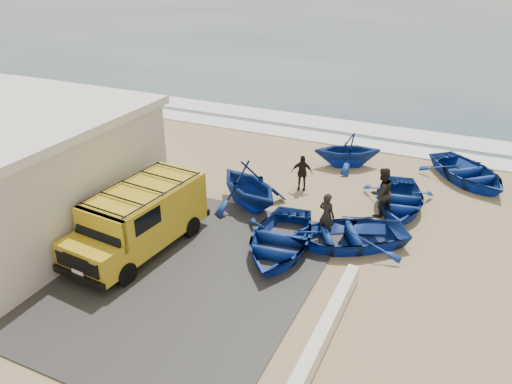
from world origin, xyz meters
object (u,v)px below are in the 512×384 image
(van, at_px, (140,217))
(fisherman_back, at_px, (302,173))
(parapet, at_px, (324,333))
(fisherman_front, at_px, (327,215))
(building, at_px, (1,173))
(fisherman_middle, at_px, (381,192))
(boat_near_left, at_px, (279,240))
(boat_mid_right, at_px, (399,199))
(boat_mid_left, at_px, (248,185))
(boat_far_right, at_px, (468,172))
(boat_near_right, at_px, (347,234))
(boat_far_left, at_px, (347,150))

(van, height_order, fisherman_back, van)
(parapet, height_order, fisherman_front, fisherman_front)
(building, relative_size, fisherman_middle, 4.72)
(parapet, relative_size, boat_near_left, 1.38)
(building, bearing_deg, van, 7.98)
(building, relative_size, boat_mid_right, 2.32)
(boat_mid_left, distance_m, boat_far_right, 10.01)
(boat_near_left, distance_m, fisherman_back, 5.01)
(van, bearing_deg, boat_near_right, 31.84)
(boat_mid_left, bearing_deg, fisherman_back, 2.76)
(boat_far_right, bearing_deg, boat_mid_right, -161.52)
(building, bearing_deg, boat_near_right, 18.44)
(boat_near_right, bearing_deg, van, -94.74)
(boat_near_right, xyz_separation_m, fisherman_middle, (0.58, 2.65, 0.56))
(boat_near_left, xyz_separation_m, fisherman_front, (1.15, 1.58, 0.42))
(boat_far_left, height_order, fisherman_front, fisherman_front)
(fisherman_middle, bearing_deg, boat_mid_right, -174.46)
(boat_near_right, relative_size, fisherman_front, 2.45)
(boat_mid_left, xyz_separation_m, fisherman_back, (1.40, 2.36, -0.16))
(building, bearing_deg, boat_mid_right, 29.99)
(building, height_order, parapet, building)
(parapet, height_order, boat_mid_right, boat_mid_right)
(fisherman_front, relative_size, fisherman_back, 1.10)
(fisherman_middle, bearing_deg, building, -23.60)
(boat_near_right, height_order, fisherman_front, fisherman_front)
(boat_far_left, bearing_deg, fisherman_front, -16.14)
(boat_far_left, bearing_deg, van, -49.13)
(van, height_order, fisherman_middle, van)
(fisherman_back, bearing_deg, building, -153.38)
(boat_mid_right, distance_m, fisherman_back, 4.13)
(boat_near_right, height_order, fisherman_middle, fisherman_middle)
(parapet, height_order, fisherman_middle, fisherman_middle)
(boat_mid_right, bearing_deg, parapet, -103.08)
(boat_near_left, height_order, fisherman_middle, fisherman_middle)
(fisherman_front, bearing_deg, boat_mid_right, -104.01)
(van, xyz_separation_m, boat_mid_right, (7.47, 6.67, -0.80))
(boat_mid_right, bearing_deg, fisherman_middle, -133.31)
(building, relative_size, boat_far_left, 3.02)
(boat_mid_right, distance_m, boat_far_right, 4.53)
(fisherman_front, distance_m, fisherman_back, 3.96)
(boat_far_right, xyz_separation_m, fisherman_middle, (-2.88, -4.75, 0.54))
(boat_near_right, bearing_deg, fisherman_middle, 136.48)
(fisherman_back, bearing_deg, fisherman_middle, -28.19)
(van, xyz_separation_m, boat_far_left, (4.43, 10.05, -0.40))
(building, relative_size, boat_near_right, 2.21)
(boat_near_left, xyz_separation_m, fisherman_back, (-1.00, 4.90, 0.33))
(boat_near_right, distance_m, boat_mid_right, 3.69)
(parapet, xyz_separation_m, fisherman_middle, (-0.18, 7.57, 0.72))
(boat_near_left, relative_size, boat_mid_right, 1.08)
(parapet, distance_m, boat_far_right, 12.62)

